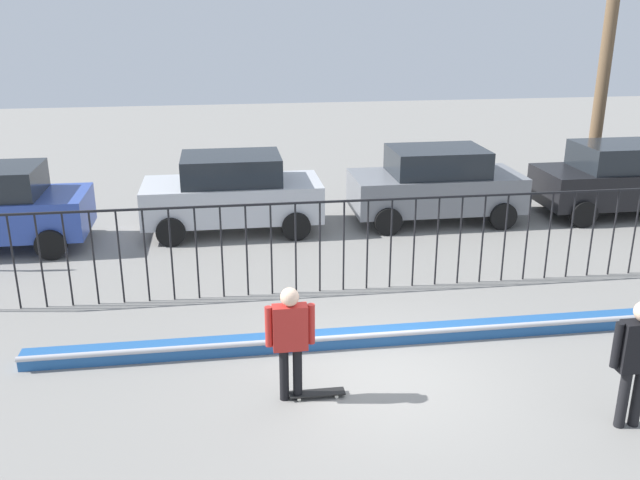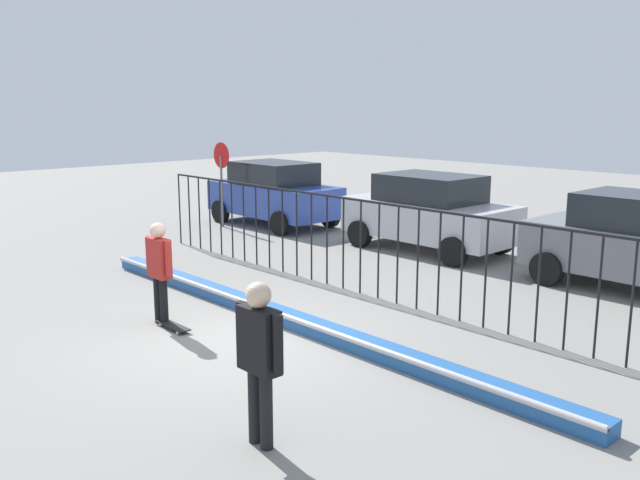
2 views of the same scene
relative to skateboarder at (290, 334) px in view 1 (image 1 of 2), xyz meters
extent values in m
plane|color=gray|center=(1.43, 0.40, -1.03)|extent=(60.00, 60.00, 0.00)
cube|color=#235699|center=(1.43, 1.51, -0.92)|extent=(11.00, 0.36, 0.22)
cylinder|color=#B2B2B7|center=(1.43, 1.33, -0.81)|extent=(11.00, 0.09, 0.09)
cylinder|color=black|center=(-4.64, 3.76, -0.11)|extent=(0.04, 0.04, 1.83)
cylinder|color=black|center=(-4.17, 3.76, -0.11)|extent=(0.04, 0.04, 1.83)
cylinder|color=black|center=(-3.70, 3.76, -0.11)|extent=(0.04, 0.04, 1.83)
cylinder|color=black|center=(-3.24, 3.76, -0.11)|extent=(0.04, 0.04, 1.83)
cylinder|color=black|center=(-2.77, 3.76, -0.11)|extent=(0.04, 0.04, 1.83)
cylinder|color=black|center=(-2.30, 3.76, -0.11)|extent=(0.04, 0.04, 1.83)
cylinder|color=black|center=(-1.84, 3.76, -0.11)|extent=(0.04, 0.04, 1.83)
cylinder|color=black|center=(-1.37, 3.76, -0.11)|extent=(0.04, 0.04, 1.83)
cylinder|color=black|center=(-0.90, 3.76, -0.11)|extent=(0.04, 0.04, 1.83)
cylinder|color=black|center=(-0.44, 3.76, -0.11)|extent=(0.04, 0.04, 1.83)
cylinder|color=black|center=(0.03, 3.76, -0.11)|extent=(0.04, 0.04, 1.83)
cylinder|color=black|center=(0.50, 3.76, -0.11)|extent=(0.04, 0.04, 1.83)
cylinder|color=black|center=(0.96, 3.76, -0.11)|extent=(0.04, 0.04, 1.83)
cylinder|color=black|center=(1.43, 3.76, -0.11)|extent=(0.04, 0.04, 1.83)
cylinder|color=black|center=(1.90, 3.76, -0.11)|extent=(0.04, 0.04, 1.83)
cylinder|color=black|center=(2.36, 3.76, -0.11)|extent=(0.04, 0.04, 1.83)
cylinder|color=black|center=(2.83, 3.76, -0.11)|extent=(0.04, 0.04, 1.83)
cylinder|color=black|center=(3.30, 3.76, -0.11)|extent=(0.04, 0.04, 1.83)
cylinder|color=black|center=(3.76, 3.76, -0.11)|extent=(0.04, 0.04, 1.83)
cylinder|color=black|center=(4.23, 3.76, -0.11)|extent=(0.04, 0.04, 1.83)
cylinder|color=black|center=(4.70, 3.76, -0.11)|extent=(0.04, 0.04, 1.83)
cylinder|color=black|center=(5.16, 3.76, -0.11)|extent=(0.04, 0.04, 1.83)
cylinder|color=black|center=(5.63, 3.76, -0.11)|extent=(0.04, 0.04, 1.83)
cylinder|color=black|center=(6.10, 3.76, -0.11)|extent=(0.04, 0.04, 1.83)
cylinder|color=black|center=(6.56, 3.76, -0.11)|extent=(0.04, 0.04, 1.83)
cylinder|color=black|center=(7.03, 3.76, -0.11)|extent=(0.04, 0.04, 1.83)
cylinder|color=black|center=(7.50, 3.76, -0.11)|extent=(0.04, 0.04, 1.83)
cube|color=black|center=(1.43, 3.76, 0.79)|extent=(14.00, 0.04, 0.04)
cylinder|color=black|center=(-0.10, 0.00, -0.63)|extent=(0.13, 0.13, 0.80)
cylinder|color=black|center=(0.10, 0.00, -0.63)|extent=(0.13, 0.13, 0.80)
cube|color=#B22823|center=(0.00, 0.00, 0.10)|extent=(0.48, 0.21, 0.66)
sphere|color=beige|center=(0.00, 0.00, 0.56)|extent=(0.26, 0.26, 0.26)
cylinder|color=#B22823|center=(-0.29, 0.00, 0.13)|extent=(0.10, 0.10, 0.59)
cylinder|color=#B22823|center=(0.29, 0.00, 0.13)|extent=(0.10, 0.10, 0.59)
cube|color=black|center=(0.37, -0.01, -0.96)|extent=(0.80, 0.20, 0.02)
cylinder|color=silver|center=(0.64, 0.06, -1.00)|extent=(0.05, 0.03, 0.05)
cylinder|color=silver|center=(0.64, -0.09, -1.00)|extent=(0.05, 0.03, 0.05)
cylinder|color=silver|center=(0.10, 0.06, -1.00)|extent=(0.05, 0.03, 0.05)
cylinder|color=silver|center=(0.10, -0.09, -1.00)|extent=(0.05, 0.03, 0.05)
cylinder|color=black|center=(4.27, -1.31, -0.61)|extent=(0.14, 0.14, 0.84)
cylinder|color=black|center=(4.47, -1.31, -0.61)|extent=(0.14, 0.14, 0.84)
cube|color=black|center=(4.37, -1.31, 0.16)|extent=(0.51, 0.22, 0.70)
cylinder|color=black|center=(4.06, -1.31, 0.20)|extent=(0.11, 0.11, 0.62)
cylinder|color=black|center=(-4.62, 8.28, -0.69)|extent=(0.68, 0.22, 0.68)
cylinder|color=black|center=(-4.62, 6.38, -0.69)|extent=(0.68, 0.22, 0.68)
cube|color=#B7BABF|center=(-0.61, 7.85, -0.24)|extent=(4.30, 1.90, 0.90)
cube|color=#1E2328|center=(-0.61, 7.85, 0.54)|extent=(2.37, 1.71, 0.66)
cylinder|color=black|center=(0.86, 8.80, -0.69)|extent=(0.68, 0.22, 0.68)
cylinder|color=black|center=(0.86, 6.90, -0.69)|extent=(0.68, 0.22, 0.68)
cylinder|color=black|center=(-2.07, 8.80, -0.69)|extent=(0.68, 0.22, 0.68)
cylinder|color=black|center=(-2.07, 6.90, -0.69)|extent=(0.68, 0.22, 0.68)
cube|color=slate|center=(4.57, 7.91, -0.24)|extent=(4.30, 1.90, 0.90)
cube|color=#1E2328|center=(4.57, 7.91, 0.54)|extent=(2.36, 1.71, 0.66)
cylinder|color=black|center=(6.03, 8.86, -0.69)|extent=(0.68, 0.22, 0.68)
cylinder|color=black|center=(6.03, 6.96, -0.69)|extent=(0.68, 0.22, 0.68)
cylinder|color=black|center=(3.11, 8.86, -0.69)|extent=(0.68, 0.22, 0.68)
cylinder|color=black|center=(3.11, 6.96, -0.69)|extent=(0.68, 0.22, 0.68)
cube|color=black|center=(9.57, 7.79, -0.24)|extent=(4.30, 1.90, 0.90)
cube|color=#1E2328|center=(9.57, 7.79, 0.54)|extent=(2.36, 1.71, 0.66)
cylinder|color=black|center=(8.11, 8.74, -0.69)|extent=(0.68, 0.22, 0.68)
cylinder|color=black|center=(8.11, 6.84, -0.69)|extent=(0.68, 0.22, 0.68)
cylinder|color=brown|center=(10.25, 10.41, 2.94)|extent=(0.36, 0.36, 7.93)
camera|label=1|loc=(-0.83, -8.49, 4.33)|focal=38.48mm
camera|label=2|loc=(9.71, -5.39, 2.57)|focal=37.94mm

